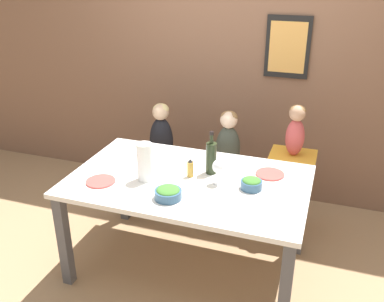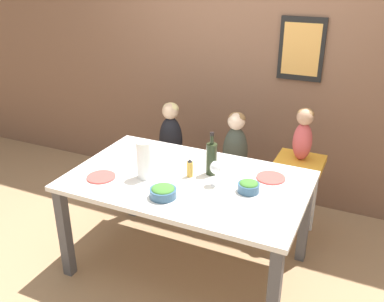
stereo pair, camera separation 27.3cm
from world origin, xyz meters
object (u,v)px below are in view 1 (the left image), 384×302
object	(u,v)px
chair_right_highchair	(291,171)
salad_bowl_small	(251,183)
dinner_plate_front_left	(101,181)
dinner_plate_back_right	(270,174)
chair_far_left	(162,170)
dinner_plate_back_left	(148,152)
person_child_center	(228,143)
salad_bowl_large	(168,193)
person_baby_right	(296,128)
wine_glass_near	(218,167)
chair_far_center	(227,180)
wine_bottle	(211,157)
paper_towel_roll	(145,162)
person_child_left	(161,135)

from	to	relation	value
chair_right_highchair	salad_bowl_small	size ratio (longest dim) A/B	4.90
dinner_plate_front_left	dinner_plate_back_right	distance (m)	1.18
chair_far_left	dinner_plate_back_left	bearing A→B (deg)	-80.67
person_child_center	salad_bowl_large	bearing A→B (deg)	-96.74
person_child_center	person_baby_right	world-z (taller)	person_baby_right
person_child_center	wine_glass_near	distance (m)	0.76
dinner_plate_front_left	dinner_plate_back_right	size ratio (longest dim) A/B	1.00
wine_glass_near	salad_bowl_large	xyz separation A→B (m)	(-0.24, -0.29, -0.09)
chair_far_left	salad_bowl_large	size ratio (longest dim) A/B	2.56
chair_far_center	wine_bottle	world-z (taller)	wine_bottle
chair_far_left	wine_bottle	size ratio (longest dim) A/B	1.42
person_baby_right	salad_bowl_large	size ratio (longest dim) A/B	2.39
person_child_center	salad_bowl_large	xyz separation A→B (m)	(-0.12, -1.04, 0.06)
person_child_center	salad_bowl_small	xyz separation A→B (m)	(0.35, -0.74, 0.06)
chair_far_center	dinner_plate_front_left	xyz separation A→B (m)	(-0.64, -0.98, 0.38)
dinner_plate_back_right	chair_far_left	bearing A→B (deg)	154.44
person_child_center	dinner_plate_back_right	bearing A→B (deg)	-48.87
wine_glass_near	salad_bowl_small	bearing A→B (deg)	0.45
chair_right_highchair	wine_glass_near	world-z (taller)	wine_glass_near
paper_towel_roll	dinner_plate_back_right	size ratio (longest dim) A/B	1.34
dinner_plate_front_left	wine_glass_near	bearing A→B (deg)	17.75
chair_far_center	salad_bowl_small	distance (m)	0.91
person_child_center	person_child_left	bearing A→B (deg)	180.00
chair_right_highchair	dinner_plate_back_left	world-z (taller)	dinner_plate_back_left
wine_bottle	paper_towel_roll	distance (m)	0.47
person_child_center	chair_far_left	bearing A→B (deg)	-179.93
wine_glass_near	person_child_left	bearing A→B (deg)	134.39
chair_far_left	dinner_plate_back_right	bearing A→B (deg)	-25.56
person_baby_right	paper_towel_roll	distance (m)	1.24
person_baby_right	salad_bowl_small	world-z (taller)	person_baby_right
dinner_plate_front_left	chair_far_left	bearing A→B (deg)	87.99
chair_far_left	paper_towel_roll	xyz separation A→B (m)	(0.24, -0.85, 0.50)
person_child_center	dinner_plate_back_left	size ratio (longest dim) A/B	2.80
dinner_plate_back_right	person_child_center	bearing A→B (deg)	131.13
chair_far_left	person_child_center	size ratio (longest dim) A/B	0.80
person_child_left	dinner_plate_front_left	world-z (taller)	person_child_left
paper_towel_roll	salad_bowl_large	size ratio (longest dim) A/B	1.54
person_child_center	wine_glass_near	xyz separation A→B (m)	(0.12, -0.74, 0.15)
chair_far_left	person_child_left	size ratio (longest dim) A/B	0.80
person_child_left	dinner_plate_back_right	world-z (taller)	person_child_left
paper_towel_roll	dinner_plate_back_right	bearing A→B (deg)	23.61
wine_glass_near	dinner_plate_back_right	distance (m)	0.42
person_child_center	salad_bowl_large	size ratio (longest dim) A/B	3.21
wine_glass_near	paper_towel_roll	bearing A→B (deg)	-167.43
salad_bowl_large	paper_towel_roll	bearing A→B (deg)	142.51
dinner_plate_back_left	dinner_plate_back_right	xyz separation A→B (m)	(0.97, -0.06, 0.00)
chair_far_center	salad_bowl_small	world-z (taller)	salad_bowl_small
chair_far_center	person_child_center	world-z (taller)	person_child_center
person_child_center	dinner_plate_back_left	world-z (taller)	person_child_center
wine_glass_near	dinner_plate_back_right	xyz separation A→B (m)	(0.32, 0.24, -0.12)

